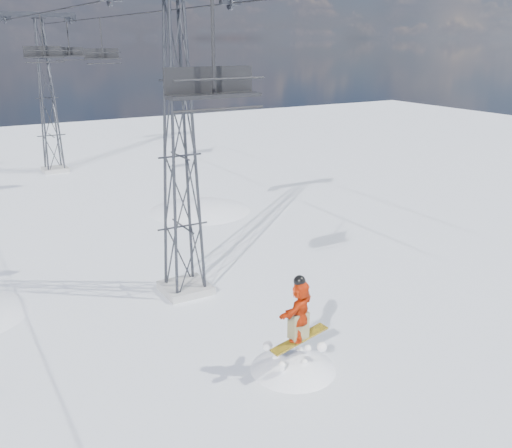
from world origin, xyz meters
The scene contains 10 objects.
ground centered at (0.00, 0.00, 0.00)m, with size 120.00×120.00×0.00m, color white.
snow_terrain centered at (-4.77, 21.24, -9.59)m, with size 39.00×37.00×22.00m.
lift_tower_near centered at (0.80, 8.00, 5.47)m, with size 5.20×1.80×11.43m.
lift_tower_far centered at (0.80, 33.00, 5.47)m, with size 5.20×1.80×11.43m.
haul_cables centered at (0.80, 19.50, 10.85)m, with size 4.46×51.00×0.06m.
snowboarder_jump centered at (1.42, 1.12, -1.60)m, with size 4.40×4.40×7.16m.
lift_chair_near centered at (-1.40, 0.50, 8.65)m, with size 2.22×0.64×2.75m.
lift_chair_mid centered at (3.00, 25.35, 8.68)m, with size 2.19×0.63×2.71m.
lift_chair_far centered at (-1.40, 20.34, 8.94)m, with size 1.92×0.55×2.38m.
lift_chair_extra centered at (3.00, 34.35, 8.63)m, with size 2.24×0.64×2.78m.
Camera 1 is at (-7.18, -11.50, 9.65)m, focal length 40.00 mm.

